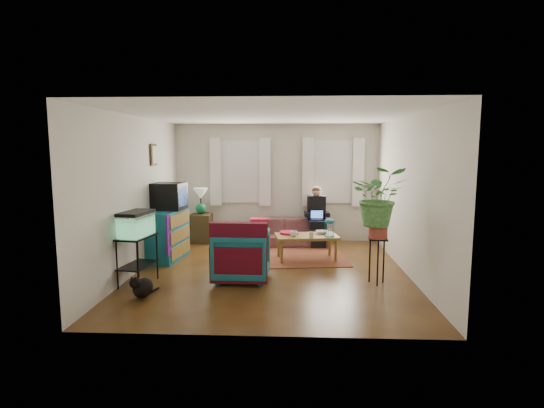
{
  "coord_description": "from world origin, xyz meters",
  "views": [
    {
      "loc": [
        0.34,
        -6.96,
        2.07
      ],
      "look_at": [
        0.0,
        0.4,
        1.1
      ],
      "focal_mm": 28.0,
      "sensor_mm": 36.0,
      "label": 1
    }
  ],
  "objects_px": {
    "plant_stand": "(377,261)",
    "armchair": "(242,253)",
    "sofa": "(285,227)",
    "dresser": "(167,235)",
    "side_table": "(201,228)",
    "coffee_table": "(306,247)",
    "aquarium_stand": "(138,260)"
  },
  "relations": [
    {
      "from": "sofa",
      "to": "dresser",
      "type": "height_order",
      "value": "dresser"
    },
    {
      "from": "side_table",
      "to": "coffee_table",
      "type": "relative_size",
      "value": 0.56
    },
    {
      "from": "armchair",
      "to": "plant_stand",
      "type": "bearing_deg",
      "value": 177.22
    },
    {
      "from": "sofa",
      "to": "coffee_table",
      "type": "xyz_separation_m",
      "value": [
        0.43,
        -1.26,
        -0.14
      ]
    },
    {
      "from": "armchair",
      "to": "coffee_table",
      "type": "bearing_deg",
      "value": -130.21
    },
    {
      "from": "armchair",
      "to": "coffee_table",
      "type": "distance_m",
      "value": 1.64
    },
    {
      "from": "sofa",
      "to": "aquarium_stand",
      "type": "height_order",
      "value": "sofa"
    },
    {
      "from": "dresser",
      "to": "plant_stand",
      "type": "bearing_deg",
      "value": -12.92
    },
    {
      "from": "side_table",
      "to": "aquarium_stand",
      "type": "distance_m",
      "value": 2.97
    },
    {
      "from": "armchair",
      "to": "coffee_table",
      "type": "relative_size",
      "value": 0.76
    },
    {
      "from": "aquarium_stand",
      "to": "armchair",
      "type": "bearing_deg",
      "value": 21.08
    },
    {
      "from": "armchair",
      "to": "plant_stand",
      "type": "relative_size",
      "value": 1.21
    },
    {
      "from": "plant_stand",
      "to": "dresser",
      "type": "bearing_deg",
      "value": 160.43
    },
    {
      "from": "dresser",
      "to": "plant_stand",
      "type": "xyz_separation_m",
      "value": [
        3.65,
        -1.3,
        -0.11
      ]
    },
    {
      "from": "plant_stand",
      "to": "armchair",
      "type": "bearing_deg",
      "value": 176.53
    },
    {
      "from": "coffee_table",
      "to": "aquarium_stand",
      "type": "bearing_deg",
      "value": -158.11
    },
    {
      "from": "aquarium_stand",
      "to": "coffee_table",
      "type": "distance_m",
      "value": 3.05
    },
    {
      "from": "side_table",
      "to": "aquarium_stand",
      "type": "relative_size",
      "value": 0.85
    },
    {
      "from": "dresser",
      "to": "coffee_table",
      "type": "xyz_separation_m",
      "value": [
        2.62,
        0.06,
        -0.23
      ]
    },
    {
      "from": "aquarium_stand",
      "to": "side_table",
      "type": "bearing_deg",
      "value": 92.97
    },
    {
      "from": "side_table",
      "to": "plant_stand",
      "type": "xyz_separation_m",
      "value": [
        3.31,
        -2.77,
        0.04
      ]
    },
    {
      "from": "dresser",
      "to": "plant_stand",
      "type": "distance_m",
      "value": 3.87
    },
    {
      "from": "aquarium_stand",
      "to": "plant_stand",
      "type": "height_order",
      "value": "aquarium_stand"
    },
    {
      "from": "aquarium_stand",
      "to": "plant_stand",
      "type": "distance_m",
      "value": 3.66
    },
    {
      "from": "sofa",
      "to": "armchair",
      "type": "distance_m",
      "value": 2.58
    },
    {
      "from": "aquarium_stand",
      "to": "dresser",
      "type": "bearing_deg",
      "value": 99.35
    },
    {
      "from": "dresser",
      "to": "aquarium_stand",
      "type": "bearing_deg",
      "value": -83.74
    },
    {
      "from": "side_table",
      "to": "sofa",
      "type": "bearing_deg",
      "value": -4.43
    },
    {
      "from": "side_table",
      "to": "dresser",
      "type": "height_order",
      "value": "dresser"
    },
    {
      "from": "dresser",
      "to": "aquarium_stand",
      "type": "distance_m",
      "value": 1.49
    },
    {
      "from": "dresser",
      "to": "aquarium_stand",
      "type": "relative_size",
      "value": 1.39
    },
    {
      "from": "side_table",
      "to": "plant_stand",
      "type": "relative_size",
      "value": 0.89
    }
  ]
}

